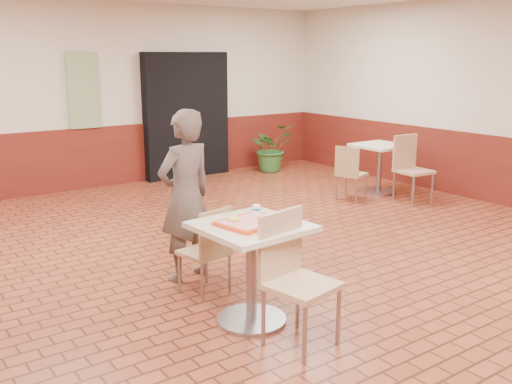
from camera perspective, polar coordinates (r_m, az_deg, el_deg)
room_shell at (r=5.54m, az=6.29°, el=6.74°), size 8.01×10.01×3.01m
wainscot_band at (r=5.75m, az=6.03°, el=-3.21°), size 8.00×10.00×1.00m
corridor_doorway at (r=10.28m, az=-6.96°, el=7.60°), size 1.60×0.22×2.20m
promo_poster at (r=9.57m, az=-16.87°, el=9.69°), size 0.50×0.03×1.20m
main_table at (r=4.62m, az=-0.47°, el=-6.48°), size 0.80×0.80×0.84m
chair_main_front at (r=4.32m, az=3.72°, el=-7.96°), size 0.55×0.55×1.02m
chair_main_back at (r=5.19m, az=-4.74°, el=-5.48°), size 0.44×0.44×0.83m
customer at (r=5.50m, az=-7.05°, el=-0.41°), size 0.67×0.49×1.67m
serving_tray at (r=4.53m, az=-0.48°, el=-3.03°), size 0.50×0.39×0.03m
ring_donut at (r=4.51m, az=-2.22°, el=-2.69°), size 0.12×0.12×0.03m
long_john_donut at (r=4.51m, az=0.95°, el=-2.66°), size 0.14×0.09×0.04m
paper_cup at (r=4.68m, az=0.04°, el=-1.76°), size 0.06×0.06×0.08m
second_table at (r=9.25m, az=12.26°, el=3.12°), size 0.74×0.74×0.78m
chair_second_left at (r=8.66m, az=9.35°, el=2.14°), size 0.49×0.49×0.83m
chair_second_front at (r=8.81m, az=15.16°, el=2.65°), size 0.49×0.49×0.99m
potted_plant at (r=10.77m, az=1.51°, el=4.46°), size 0.87×0.77×0.90m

